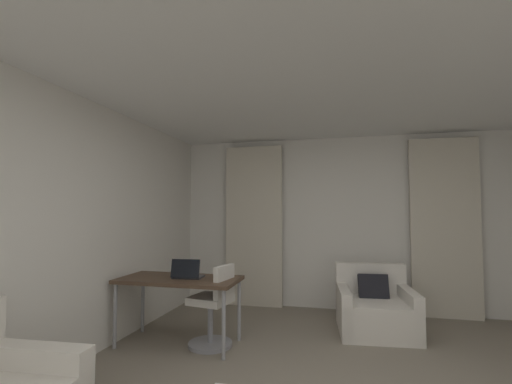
{
  "coord_description": "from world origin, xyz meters",
  "views": [
    {
      "loc": [
        -0.01,
        -2.54,
        1.46
      ],
      "look_at": [
        -0.96,
        1.34,
        1.69
      ],
      "focal_mm": 24.86,
      "sensor_mm": 36.0,
      "label": 1
    }
  ],
  "objects_px": {
    "desk": "(179,283)",
    "laptop": "(188,274)",
    "armchair": "(375,310)",
    "desk_chair": "(214,310)"
  },
  "relations": [
    {
      "from": "armchair",
      "to": "desk",
      "type": "relative_size",
      "value": 0.72
    },
    {
      "from": "desk",
      "to": "desk_chair",
      "type": "distance_m",
      "value": 0.48
    },
    {
      "from": "desk",
      "to": "laptop",
      "type": "distance_m",
      "value": 0.15
    },
    {
      "from": "desk_chair",
      "to": "laptop",
      "type": "distance_m",
      "value": 0.48
    },
    {
      "from": "armchair",
      "to": "desk_chair",
      "type": "relative_size",
      "value": 1.09
    },
    {
      "from": "desk_chair",
      "to": "laptop",
      "type": "height_order",
      "value": "laptop"
    },
    {
      "from": "armchair",
      "to": "desk_chair",
      "type": "xyz_separation_m",
      "value": [
        -1.75,
        -0.91,
        0.13
      ]
    },
    {
      "from": "desk",
      "to": "laptop",
      "type": "bearing_deg",
      "value": -1.98
    },
    {
      "from": "desk_chair",
      "to": "desk",
      "type": "bearing_deg",
      "value": -175.71
    },
    {
      "from": "armchair",
      "to": "laptop",
      "type": "bearing_deg",
      "value": -155.39
    }
  ]
}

